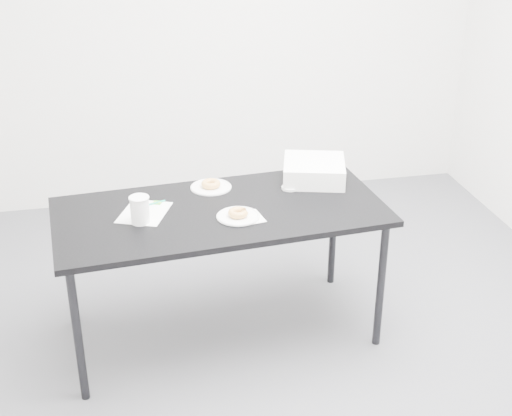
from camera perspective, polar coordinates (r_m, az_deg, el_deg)
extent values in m
plane|color=#4F4F54|center=(3.88, 0.75, -11.05)|extent=(4.00, 4.00, 0.00)
cube|color=silver|center=(5.16, -4.15, 14.89)|extent=(4.00, 0.02, 2.70)
cube|color=black|center=(3.60, -2.89, -0.31)|extent=(1.72, 0.91, 0.03)
cylinder|color=black|center=(3.44, -14.07, -9.90)|extent=(0.04, 0.04, 0.73)
cylinder|color=black|center=(3.99, -14.69, -4.57)|extent=(0.04, 0.04, 0.73)
cylinder|color=black|center=(3.76, 9.95, -6.12)|extent=(0.04, 0.04, 0.73)
cylinder|color=black|center=(4.27, 6.19, -1.71)|extent=(0.04, 0.04, 0.73)
cube|color=white|center=(3.60, -8.93, -0.35)|extent=(0.30, 0.34, 0.00)
cube|color=green|center=(3.69, -7.91, 0.43)|extent=(0.06, 0.06, 0.00)
cylinder|color=#0D9678|center=(3.68, -8.19, 0.37)|extent=(0.12, 0.05, 0.01)
cube|color=white|center=(3.50, -0.72, -0.79)|extent=(0.17, 0.17, 0.00)
cylinder|color=white|center=(3.51, -1.44, -0.67)|extent=(0.21, 0.21, 0.01)
torus|color=#D38B43|center=(3.50, -1.44, -0.38)|extent=(0.10, 0.10, 0.03)
cylinder|color=white|center=(3.84, -3.62, 1.67)|extent=(0.22, 0.22, 0.01)
torus|color=#D38B43|center=(3.83, -3.63, 1.94)|extent=(0.11, 0.11, 0.03)
cylinder|color=white|center=(3.47, -9.28, -0.14)|extent=(0.09, 0.09, 0.14)
cylinder|color=silver|center=(3.82, 2.74, 1.64)|extent=(0.09, 0.09, 0.01)
cube|color=white|center=(3.92, 4.66, 3.01)|extent=(0.40, 0.40, 0.11)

